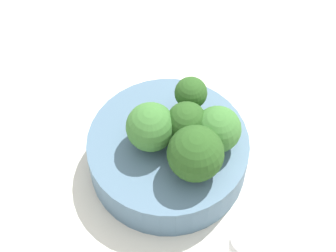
% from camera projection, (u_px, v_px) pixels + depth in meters
% --- Properties ---
extents(ground_plane, '(3.00, 3.00, 0.00)m').
position_uv_depth(ground_plane, '(168.00, 165.00, 0.66)').
color(ground_plane, silver).
extents(bowl, '(0.18, 0.18, 0.05)m').
position_uv_depth(bowl, '(168.00, 154.00, 0.64)').
color(bowl, slate).
rests_on(bowl, ground_plane).
extents(broccoli_floret_0, '(0.04, 0.04, 0.05)m').
position_uv_depth(broccoli_floret_0, '(187.00, 123.00, 0.60)').
color(broccoli_floret_0, '#84AD66').
rests_on(broccoli_floret_0, bowl).
extents(broccoli_floret_1, '(0.05, 0.05, 0.06)m').
position_uv_depth(broccoli_floret_1, '(151.00, 127.00, 0.59)').
color(broccoli_floret_1, '#7A9E5B').
rests_on(broccoli_floret_1, bowl).
extents(broccoli_floret_2, '(0.06, 0.06, 0.06)m').
position_uv_depth(broccoli_floret_2, '(198.00, 152.00, 0.57)').
color(broccoli_floret_2, '#84AD66').
rests_on(broccoli_floret_2, bowl).
extents(broccoli_floret_3, '(0.04, 0.04, 0.06)m').
position_uv_depth(broccoli_floret_3, '(191.00, 95.00, 0.61)').
color(broccoli_floret_3, '#8EB770').
rests_on(broccoli_floret_3, bowl).
extents(broccoli_floret_4, '(0.05, 0.05, 0.05)m').
position_uv_depth(broccoli_floret_4, '(218.00, 130.00, 0.59)').
color(broccoli_floret_4, '#7A9E5B').
rests_on(broccoli_floret_4, bowl).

